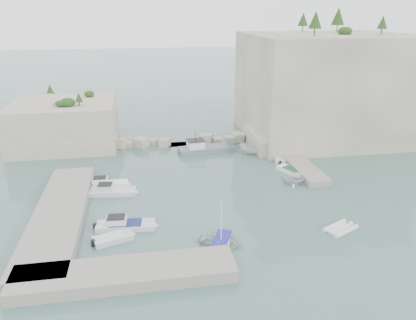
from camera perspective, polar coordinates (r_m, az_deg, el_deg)
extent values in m
plane|color=#496D68|center=(46.52, 1.26, -6.02)|extent=(400.00, 400.00, 0.00)
cube|color=beige|center=(72.06, 16.17, 9.89)|extent=(26.00, 22.00, 17.00)
cube|color=beige|center=(65.48, 9.48, 2.86)|extent=(8.00, 10.00, 2.50)
cube|color=beige|center=(69.10, -19.46, 4.84)|extent=(16.00, 14.00, 7.00)
cube|color=#9E9689|center=(45.55, -20.14, -7.21)|extent=(5.00, 24.00, 1.10)
cube|color=#9E9689|center=(34.86, -11.51, -15.42)|extent=(18.00, 4.00, 1.10)
cube|color=#9E9689|center=(58.87, 12.38, -0.25)|extent=(3.00, 16.00, 0.80)
cube|color=beige|center=(66.35, -3.21, 2.85)|extent=(28.00, 3.00, 1.40)
imported|color=white|center=(38.89, 1.84, -11.78)|extent=(4.95, 4.36, 0.85)
imported|color=silver|center=(52.41, 11.80, -3.31)|extent=(3.91, 3.69, 1.64)
imported|color=white|center=(62.14, 6.62, 0.82)|extent=(5.21, 3.79, 1.89)
cylinder|color=white|center=(37.61, 1.88, -8.52)|extent=(0.10, 0.10, 4.20)
cone|color=#1E4219|center=(64.39, 14.90, 18.52)|extent=(1.96, 1.96, 2.45)
cone|color=#1E4219|center=(75.94, 17.85, 18.69)|extent=(2.24, 2.24, 2.80)
cone|color=#1E4219|center=(71.81, 23.36, 17.36)|extent=(1.57, 1.57, 1.96)
cone|color=#1E4219|center=(76.60, 13.23, 18.72)|extent=(1.79, 1.79, 2.24)
cone|color=#1E4219|center=(70.31, -21.33, 9.16)|extent=(1.40, 1.40, 1.75)
cone|color=#1E4219|center=(64.68, -17.72, 8.42)|extent=(1.12, 1.12, 1.40)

